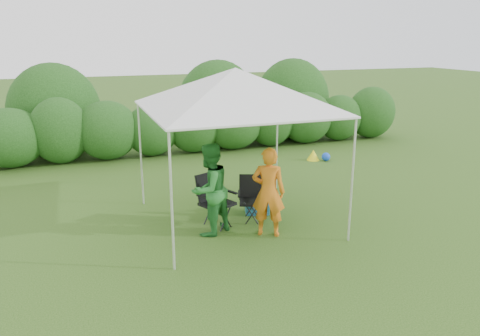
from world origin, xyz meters
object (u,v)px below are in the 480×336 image
object	(u,v)px
woman	(210,189)
cooler	(257,203)
man	(268,192)
chair_right	(252,195)
canopy	(235,89)
chair_left	(214,196)

from	to	relation	value
woman	cooler	xyz separation A→B (m)	(1.14, 0.63, -0.61)
man	woman	bearing A→B (deg)	5.47
chair_right	cooler	distance (m)	0.42
man	woman	xyz separation A→B (m)	(-0.93, 0.40, 0.03)
man	canopy	bearing A→B (deg)	-40.16
man	cooler	world-z (taller)	man
canopy	cooler	xyz separation A→B (m)	(0.52, 0.23, -2.26)
woman	cooler	size ratio (longest dim) A/B	2.96
chair_right	chair_left	xyz separation A→B (m)	(-0.75, -0.03, 0.07)
chair_right	man	bearing A→B (deg)	-69.53
canopy	cooler	world-z (taller)	canopy
chair_right	chair_left	bearing A→B (deg)	-157.14
chair_right	cooler	size ratio (longest dim) A/B	1.53
chair_right	woman	distance (m)	1.06
canopy	man	bearing A→B (deg)	-68.78
man	cooler	size ratio (longest dim) A/B	2.87
chair_left	man	size ratio (longest dim) A/B	0.61
chair_right	man	xyz separation A→B (m)	(-0.00, -0.78, 0.31)
chair_left	cooler	size ratio (longest dim) A/B	1.76
chair_right	chair_left	distance (m)	0.76
canopy	chair_right	world-z (taller)	canopy
canopy	cooler	size ratio (longest dim) A/B	5.66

